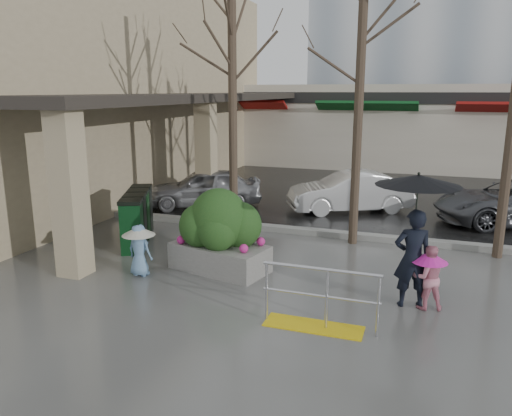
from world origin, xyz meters
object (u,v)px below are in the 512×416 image
Objects in this scene: planter at (220,232)px; news_boxes at (137,217)px; tree_midwest at (363,22)px; handrail at (318,306)px; car_b at (350,192)px; child_blue at (139,244)px; car_a at (204,188)px; tree_west at (232,34)px; child_pink at (428,273)px; woman at (415,225)px.

planter reaches higher than news_boxes.
news_boxes is at bearing -161.87° from tree_midwest.
planter is at bearing 142.52° from handrail.
handrail is 0.50× the size of car_b.
child_blue is 6.32m from car_a.
handrail is 4.12m from child_blue.
tree_west reaches higher than planter.
news_boxes is (-6.93, 1.77, -0.01)m from child_pink.
car_b is (-0.77, 8.15, 0.25)m from handrail.
news_boxes is at bearing -31.14° from child_pink.
woman is at bearing 21.83° from car_a.
tree_midwest is at bearing -131.14° from child_blue.
news_boxes is at bearing -138.94° from tree_west.
tree_midwest reaches higher than planter.
handrail is 0.86× the size of planter.
woman is at bearing -19.74° from child_pink.
tree_midwest is 5.75m from planter.
planter reaches higher than child_blue.
woman is (1.52, -3.44, -3.75)m from tree_midwest.
handrail is 6.15m from news_boxes.
child_pink is 7.15m from news_boxes.
handrail is 0.27× the size of tree_midwest.
tree_midwest is (-0.16, 4.80, 4.86)m from handrail.
news_boxes is at bearing 149.45° from handrail.
planter is 6.04m from car_a.
tree_midwest is at bearing 0.00° from tree_west.
woman is 9.00m from car_a.
car_a is (-5.39, 7.25, 0.25)m from handrail.
tree_midwest is 1.83× the size of car_b.
planter is (-4.16, 0.58, 0.19)m from child_pink.
handrail is 8.19m from car_b.
handrail is 2.22m from woman.
tree_midwest is 6.44× the size of child_blue.
tree_midwest reaches higher than car_a.
child_blue is at bearing -149.73° from planter.
tree_west is at bearing 106.26° from planter.
car_a is at bearing 67.35° from news_boxes.
planter is at bearing -23.80° from woman.
woman reaches higher than car_b.
car_a is (-1.43, 6.16, -0.03)m from child_blue.
child_pink is at bearing -172.78° from child_blue.
car_b is (4.62, 0.90, 0.00)m from car_a.
woman is at bearing -66.12° from tree_midwest.
child_pink is 0.31× the size of car_a.
car_b is at bearing 95.41° from handrail.
woman is 2.08× the size of child_pink.
planter is at bearing -73.74° from tree_west.
handrail is 0.79× the size of woman.
car_a is 4.70m from car_b.
tree_midwest is (3.20, 0.00, 0.15)m from tree_west.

